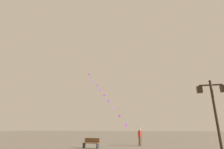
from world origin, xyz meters
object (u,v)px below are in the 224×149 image
object	(u,v)px
kite_train	(104,95)
park_bench	(91,143)
kite_flyer	(140,137)
twin_lantern_lamp_post	(214,103)

from	to	relation	value
kite_train	park_bench	distance (m)	13.68
kite_flyer	kite_train	bearing A→B (deg)	-0.33
kite_train	kite_flyer	world-z (taller)	kite_train
twin_lantern_lamp_post	kite_flyer	distance (m)	10.11
kite_flyer	park_bench	size ratio (longest dim) A/B	1.03
park_bench	twin_lantern_lamp_post	bearing A→B (deg)	-18.19
kite_train	kite_flyer	xyz separation A→B (m)	(6.29, -8.49, -6.21)
twin_lantern_lamp_post	kite_flyer	bearing A→B (deg)	119.64
park_bench	kite_flyer	bearing A→B (deg)	48.93
twin_lantern_lamp_post	kite_train	distance (m)	20.76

